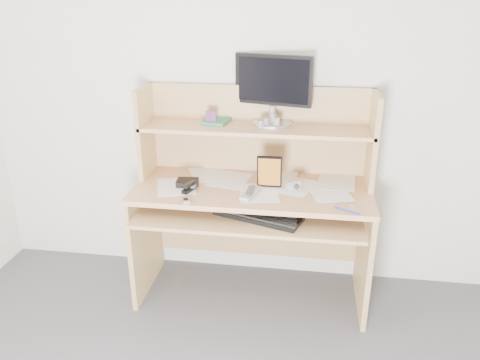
# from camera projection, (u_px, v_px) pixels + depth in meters

# --- Properties ---
(back_wall) EXTENTS (3.60, 0.04, 2.50)m
(back_wall) POSITION_uv_depth(u_px,v_px,m) (259.00, 93.00, 2.88)
(back_wall) COLOR silver
(back_wall) RESTS_ON floor
(desk) EXTENTS (1.40, 0.70, 1.30)m
(desk) POSITION_uv_depth(u_px,v_px,m) (254.00, 191.00, 2.86)
(desk) COLOR tan
(desk) RESTS_ON floor
(paper_clutter) EXTENTS (1.32, 0.54, 0.01)m
(paper_clutter) POSITION_uv_depth(u_px,v_px,m) (252.00, 187.00, 2.77)
(paper_clutter) COLOR white
(paper_clutter) RESTS_ON desk
(keyboard) EXTENTS (0.52, 0.33, 0.03)m
(keyboard) POSITION_uv_depth(u_px,v_px,m) (258.00, 215.00, 2.62)
(keyboard) COLOR black
(keyboard) RESTS_ON desk
(tv_remote) EXTENTS (0.10, 0.20, 0.02)m
(tv_remote) POSITION_uv_depth(u_px,v_px,m) (250.00, 193.00, 2.65)
(tv_remote) COLOR gray
(tv_remote) RESTS_ON paper_clutter
(flip_phone) EXTENTS (0.06, 0.09, 0.02)m
(flip_phone) POSITION_uv_depth(u_px,v_px,m) (186.00, 200.00, 2.57)
(flip_phone) COLOR #ABABAD
(flip_phone) RESTS_ON paper_clutter
(stapler) EXTENTS (0.07, 0.14, 0.04)m
(stapler) POSITION_uv_depth(u_px,v_px,m) (190.00, 186.00, 2.72)
(stapler) COLOR black
(stapler) RESTS_ON paper_clutter
(wallet) EXTENTS (0.13, 0.11, 0.03)m
(wallet) POSITION_uv_depth(u_px,v_px,m) (187.00, 182.00, 2.79)
(wallet) COLOR black
(wallet) RESTS_ON paper_clutter
(sticky_note_pad) EXTENTS (0.09, 0.09, 0.01)m
(sticky_note_pad) POSITION_uv_depth(u_px,v_px,m) (184.00, 184.00, 2.81)
(sticky_note_pad) COLOR yellow
(sticky_note_pad) RESTS_ON desk
(digital_camera) EXTENTS (0.09, 0.07, 0.05)m
(digital_camera) POSITION_uv_depth(u_px,v_px,m) (293.00, 186.00, 2.71)
(digital_camera) COLOR silver
(digital_camera) RESTS_ON paper_clutter
(game_case) EXTENTS (0.14, 0.02, 0.20)m
(game_case) POSITION_uv_depth(u_px,v_px,m) (269.00, 172.00, 2.71)
(game_case) COLOR black
(game_case) RESTS_ON paper_clutter
(blue_pen) EXTENTS (0.13, 0.08, 0.01)m
(blue_pen) POSITION_uv_depth(u_px,v_px,m) (347.00, 210.00, 2.46)
(blue_pen) COLOR #1921BB
(blue_pen) RESTS_ON paper_clutter
(card_box) EXTENTS (0.06, 0.03, 0.08)m
(card_box) POSITION_uv_depth(u_px,v_px,m) (211.00, 118.00, 2.81)
(card_box) COLOR maroon
(card_box) RESTS_ON desk
(shelf_book) EXTENTS (0.17, 0.22, 0.02)m
(shelf_book) POSITION_uv_depth(u_px,v_px,m) (217.00, 121.00, 2.87)
(shelf_book) COLOR #388D4D
(shelf_book) RESTS_ON desk
(chip_stack_a) EXTENTS (0.05, 0.05, 0.05)m
(chip_stack_a) POSITION_uv_depth(u_px,v_px,m) (261.00, 124.00, 2.73)
(chip_stack_a) COLOR black
(chip_stack_a) RESTS_ON desk
(chip_stack_b) EXTENTS (0.05, 0.05, 0.06)m
(chip_stack_b) POSITION_uv_depth(u_px,v_px,m) (277.00, 122.00, 2.75)
(chip_stack_b) COLOR silver
(chip_stack_b) RESTS_ON desk
(chip_stack_c) EXTENTS (0.06, 0.06, 0.06)m
(chip_stack_c) POSITION_uv_depth(u_px,v_px,m) (265.00, 122.00, 2.77)
(chip_stack_c) COLOR black
(chip_stack_c) RESTS_ON desk
(chip_stack_d) EXTENTS (0.05, 0.05, 0.07)m
(chip_stack_d) POSITION_uv_depth(u_px,v_px,m) (274.00, 119.00, 2.80)
(chip_stack_d) COLOR white
(chip_stack_d) RESTS_ON desk
(monitor) EXTENTS (0.47, 0.24, 0.41)m
(monitor) POSITION_uv_depth(u_px,v_px,m) (273.00, 88.00, 2.77)
(monitor) COLOR #B8B9BD
(monitor) RESTS_ON desk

